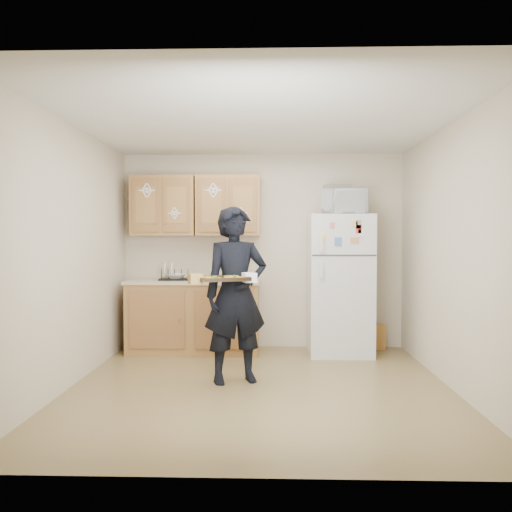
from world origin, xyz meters
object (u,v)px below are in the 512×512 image
(microwave, at_px, (345,202))
(person, at_px, (236,294))
(refrigerator, at_px, (340,284))
(dish_rack, at_px, (175,274))
(baking_tray, at_px, (223,279))

(microwave, bearing_deg, person, -128.46)
(refrigerator, bearing_deg, microwave, -47.35)
(dish_rack, bearing_deg, refrigerator, -0.31)
(person, height_order, dish_rack, person)
(microwave, height_order, dish_rack, microwave)
(person, xyz_separation_m, microwave, (1.23, 1.20, 0.99))
(baking_tray, relative_size, microwave, 0.83)
(baking_tray, bearing_deg, refrigerator, 30.04)
(refrigerator, bearing_deg, baking_tray, -130.10)
(refrigerator, xyz_separation_m, dish_rack, (-2.03, 0.01, 0.12))
(person, bearing_deg, refrigerator, 26.59)
(microwave, bearing_deg, dish_rack, -174.32)
(person, bearing_deg, microwave, 24.33)
(refrigerator, relative_size, baking_tray, 3.74)
(refrigerator, distance_m, dish_rack, 2.04)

